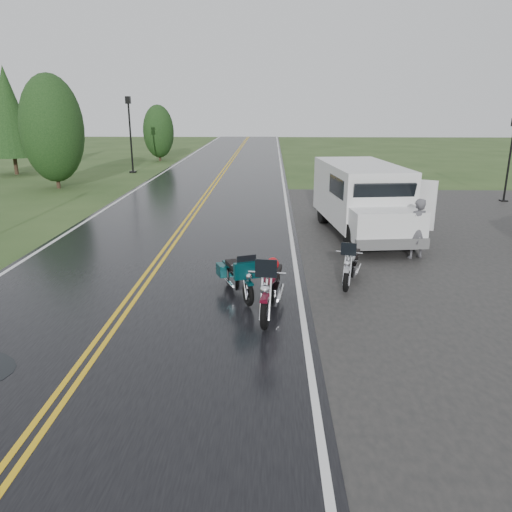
{
  "coord_description": "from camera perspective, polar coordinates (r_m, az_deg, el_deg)",
  "views": [
    {
      "loc": [
        3.12,
        -8.59,
        4.24
      ],
      "look_at": [
        2.8,
        2.0,
        1.0
      ],
      "focal_mm": 35.0,
      "sensor_mm": 36.0,
      "label": 1
    }
  ],
  "objects": [
    {
      "name": "ground",
      "position": [
        10.07,
        -16.69,
        -8.65
      ],
      "size": [
        120.0,
        120.0,
        0.0
      ],
      "primitive_type": "plane",
      "color": "#2D471E",
      "rests_on": "ground"
    },
    {
      "name": "road",
      "position": [
        19.32,
        -7.62,
        4.23
      ],
      "size": [
        8.0,
        100.0,
        0.04
      ],
      "primitive_type": "cube",
      "color": "black",
      "rests_on": "ground"
    },
    {
      "name": "motorcycle_red",
      "position": [
        9.51,
        1.05,
        -4.97
      ],
      "size": [
        1.11,
        2.39,
        1.36
      ],
      "primitive_type": null,
      "rotation": [
        0.0,
        0.0,
        -0.12
      ],
      "color": "#510918",
      "rests_on": "ground"
    },
    {
      "name": "motorcycle_teal",
      "position": [
        10.66,
        -0.9,
        -3.19
      ],
      "size": [
        1.34,
        2.01,
        1.12
      ],
      "primitive_type": null,
      "rotation": [
        0.0,
        0.0,
        0.38
      ],
      "color": "#043033",
      "rests_on": "ground"
    },
    {
      "name": "motorcycle_silver",
      "position": [
        11.63,
        10.36,
        -1.68
      ],
      "size": [
        1.22,
        2.05,
        1.14
      ],
      "primitive_type": null,
      "rotation": [
        0.0,
        0.0,
        -0.29
      ],
      "color": "#9FA0A6",
      "rests_on": "ground"
    },
    {
      "name": "van_white",
      "position": [
        14.89,
        10.91,
        4.88
      ],
      "size": [
        2.99,
        6.3,
        2.38
      ],
      "primitive_type": null,
      "rotation": [
        0.0,
        0.0,
        0.12
      ],
      "color": "silver",
      "rests_on": "ground"
    },
    {
      "name": "person_at_van",
      "position": [
        14.72,
        17.91,
        2.88
      ],
      "size": [
        0.73,
        0.61,
        1.71
      ],
      "primitive_type": "imported",
      "rotation": [
        0.0,
        0.0,
        3.52
      ],
      "color": "#4E4D52",
      "rests_on": "ground"
    },
    {
      "name": "lamp_post_far_left",
      "position": [
        33.25,
        -14.15,
        13.28
      ],
      "size": [
        0.41,
        0.41,
        4.75
      ],
      "primitive_type": null,
      "color": "black",
      "rests_on": "ground"
    },
    {
      "name": "lamp_post_far_right",
      "position": [
        25.05,
        26.97,
        9.72
      ],
      "size": [
        0.32,
        0.32,
        3.7
      ],
      "primitive_type": null,
      "color": "black",
      "rests_on": "ground"
    },
    {
      "name": "tree_left_mid",
      "position": [
        28.12,
        -22.15,
        12.14
      ],
      "size": [
        3.14,
        3.14,
        4.91
      ],
      "primitive_type": null,
      "color": "#1E3D19",
      "rests_on": "ground"
    },
    {
      "name": "tree_left_far",
      "position": [
        40.06,
        -11.04,
        13.2
      ],
      "size": [
        2.34,
        2.34,
        3.6
      ],
      "primitive_type": null,
      "color": "#1E3D19",
      "rests_on": "ground"
    },
    {
      "name": "pine_left_far",
      "position": [
        34.89,
        -26.32,
        13.51
      ],
      "size": [
        3.03,
        3.03,
        6.3
      ],
      "primitive_type": null,
      "color": "#1E3D19",
      "rests_on": "ground"
    }
  ]
}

